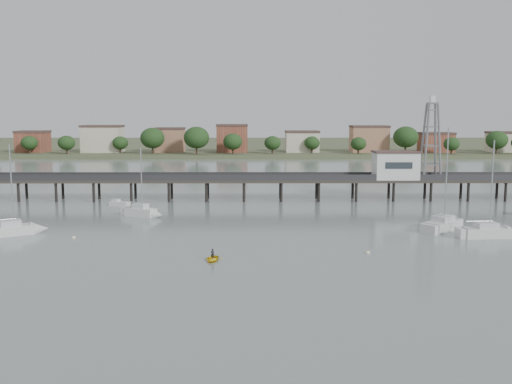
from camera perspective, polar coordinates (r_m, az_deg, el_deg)
ground_plane at (r=49.18m, az=1.86°, el=-11.25°), size 500.00×500.00×0.00m
pier at (r=107.19m, az=0.65°, el=1.18°), size 150.00×5.00×5.50m
pier_building at (r=110.20m, az=13.77°, el=2.64°), size 8.40×5.40×5.30m
lattice_tower at (r=111.68m, az=17.10°, el=4.87°), size 3.20×3.20×15.50m
sailboat_a at (r=83.33m, az=-22.50°, el=-3.49°), size 7.82×5.87×12.85m
sailboat_b at (r=91.90m, az=-11.00°, el=-2.03°), size 6.95×4.76×11.33m
sailboat_d at (r=81.43m, az=22.84°, el=-3.76°), size 8.30×2.95×13.47m
sailboat_c at (r=85.49m, az=18.65°, el=-3.04°), size 8.46×8.41×15.16m
white_tender at (r=103.59m, az=-13.52°, el=-1.14°), size 3.85×2.73×1.38m
yellow_dinghy at (r=63.63m, az=-4.37°, el=-6.85°), size 2.05×0.82×2.79m
dinghy_occupant at (r=63.63m, az=-4.37°, el=-6.85°), size 0.77×1.17×0.26m
mooring_buoys at (r=78.62m, az=3.48°, el=-3.97°), size 77.00×24.35×0.39m
far_shore at (r=286.46m, az=0.11°, el=4.70°), size 500.00×170.00×10.40m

